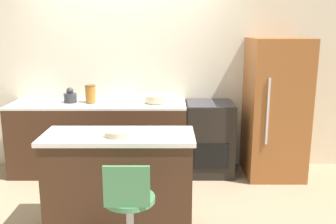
{
  "coord_description": "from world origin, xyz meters",
  "views": [
    {
      "loc": [
        0.56,
        -4.33,
        1.89
      ],
      "look_at": [
        0.56,
        -0.37,
        0.97
      ],
      "focal_mm": 40.0,
      "sensor_mm": 36.0,
      "label": 1
    }
  ],
  "objects": [
    {
      "name": "fruit_bowl",
      "position": [
        0.11,
        -1.14,
        0.95
      ],
      "size": [
        0.23,
        0.23,
        0.05
      ],
      "color": "#C1B28E",
      "rests_on": "kitchen_island"
    },
    {
      "name": "mixing_bowl",
      "position": [
        0.4,
        0.34,
        0.98
      ],
      "size": [
        0.27,
        0.27,
        0.09
      ],
      "color": "#C1B28E",
      "rests_on": "back_counter"
    },
    {
      "name": "canister_jar",
      "position": [
        -0.43,
        0.34,
        1.05
      ],
      "size": [
        0.13,
        0.13,
        0.22
      ],
      "color": "#9E6623",
      "rests_on": "back_counter"
    },
    {
      "name": "wall_back",
      "position": [
        0.0,
        0.64,
        1.3
      ],
      "size": [
        8.0,
        0.06,
        2.6
      ],
      "color": "beige",
      "rests_on": "ground_plane"
    },
    {
      "name": "refrigerator",
      "position": [
        1.91,
        0.26,
        0.87
      ],
      "size": [
        0.7,
        0.74,
        1.75
      ],
      "color": "#995628",
      "rests_on": "ground_plane"
    },
    {
      "name": "ground_plane",
      "position": [
        0.0,
        0.0,
        0.0
      ],
      "size": [
        14.0,
        14.0,
        0.0
      ],
      "primitive_type": "plane",
      "color": "#998466"
    },
    {
      "name": "kettle",
      "position": [
        -0.68,
        0.34,
        1.01
      ],
      "size": [
        0.16,
        0.16,
        0.19
      ],
      "color": "#333338",
      "rests_on": "back_counter"
    },
    {
      "name": "back_counter",
      "position": [
        -0.34,
        0.32,
        0.46
      ],
      "size": [
        2.23,
        0.59,
        0.94
      ],
      "color": "#422819",
      "rests_on": "ground_plane"
    },
    {
      "name": "stool_chair",
      "position": [
        0.26,
        -1.7,
        0.44
      ],
      "size": [
        0.4,
        0.4,
        0.92
      ],
      "color": "#B7B7BC",
      "rests_on": "ground_plane"
    },
    {
      "name": "oven_range",
      "position": [
        1.09,
        0.32,
        0.47
      ],
      "size": [
        0.6,
        0.61,
        0.94
      ],
      "color": "black",
      "rests_on": "ground_plane"
    },
    {
      "name": "kitchen_island",
      "position": [
        0.11,
        -1.07,
        0.47
      ],
      "size": [
        1.38,
        0.57,
        0.93
      ],
      "color": "#422819",
      "rests_on": "ground_plane"
    }
  ]
}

